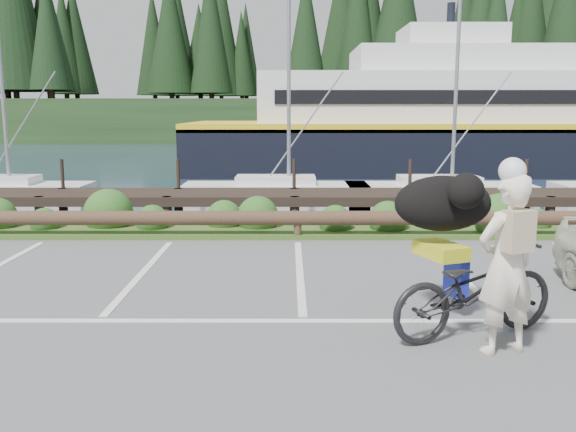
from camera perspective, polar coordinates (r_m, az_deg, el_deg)
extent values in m
plane|color=#525254|center=(8.25, 1.37, -8.87)|extent=(72.00, 72.00, 0.00)
plane|color=#1B2A41|center=(55.94, 0.26, 5.90)|extent=(160.00, 160.00, 0.00)
cube|color=#3D5B21|center=(13.37, 0.86, -1.36)|extent=(34.00, 1.60, 0.10)
imported|color=black|center=(7.52, 17.06, -6.61)|extent=(2.31, 1.49, 1.15)
imported|color=white|center=(7.03, 19.77, -4.31)|extent=(0.85, 0.71, 2.00)
ellipsoid|color=black|center=(7.87, 14.28, 1.15)|extent=(0.99, 1.35, 0.70)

